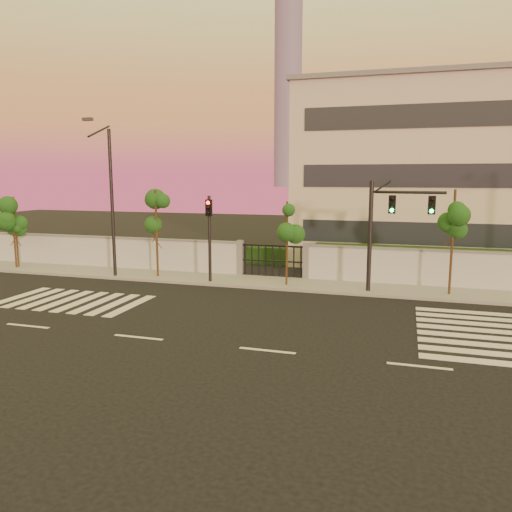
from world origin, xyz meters
name	(u,v)px	position (x,y,z in m)	size (l,w,h in m)	color
ground	(267,351)	(0.00, 0.00, 0.00)	(120.00, 120.00, 0.00)	black
sidewalk	(319,286)	(0.00, 10.50, 0.07)	(60.00, 3.00, 0.15)	gray
perimeter_wall	(325,263)	(0.10, 12.00, 1.07)	(60.00, 0.36, 2.20)	#B3B6BB
hedge_row	(349,261)	(1.17, 14.74, 0.82)	(41.00, 4.25, 1.80)	black
institutional_building	(477,174)	(9.00, 21.99, 6.16)	(24.40, 12.40, 12.25)	beige
distant_skyscraper	(288,80)	(-65.00, 280.00, 61.98)	(16.00, 16.00, 118.00)	slate
road_markings	(255,318)	(-1.58, 3.76, 0.01)	(57.00, 7.62, 0.02)	silver
street_tree_a	(15,216)	(-19.65, 10.30, 3.44)	(1.33, 1.06, 4.67)	#382314
street_tree_b	(13,216)	(-19.55, 10.00, 3.45)	(1.46, 1.16, 4.69)	#382314
street_tree_c	(157,214)	(-9.47, 10.12, 3.82)	(1.61, 1.28, 5.19)	#382314
street_tree_d	(287,225)	(-1.65, 9.98, 3.42)	(1.40, 1.11, 4.65)	#382314
street_tree_e	(454,218)	(6.64, 10.17, 3.93)	(1.56, 1.24, 5.34)	#382314
traffic_signal_main	(385,224)	(3.41, 9.74, 3.63)	(3.62, 0.69, 5.74)	black
traffic_signal_secondary	(209,228)	(-5.97, 9.57, 3.12)	(0.38, 0.36, 4.92)	black
streetlight_west	(110,195)	(-11.99, 9.32, 4.88)	(0.54, 2.17, 9.03)	black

